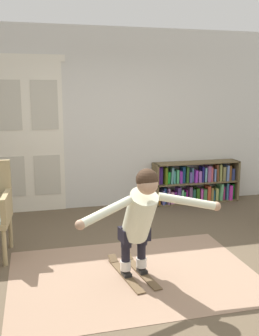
# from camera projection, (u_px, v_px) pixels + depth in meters

# --- Properties ---
(ground_plane) EXTENTS (7.20, 7.20, 0.00)m
(ground_plane) POSITION_uv_depth(u_px,v_px,m) (148.00, 273.00, 4.11)
(ground_plane) COLOR brown
(back_wall) EXTENTS (6.00, 0.10, 2.90)m
(back_wall) POSITION_uv_depth(u_px,v_px,m) (103.00, 119.00, 6.30)
(back_wall) COLOR silver
(back_wall) RESTS_ON ground
(double_door) EXTENTS (1.22, 0.05, 2.45)m
(double_door) POSITION_uv_depth(u_px,v_px,m) (28.00, 135.00, 6.00)
(double_door) COLOR silver
(double_door) RESTS_ON ground
(rug) EXTENTS (2.56, 1.80, 0.01)m
(rug) POSITION_uv_depth(u_px,v_px,m) (134.00, 275.00, 4.07)
(rug) COLOR #987860
(rug) RESTS_ON ground
(bookshelf) EXTENTS (1.52, 0.30, 0.71)m
(bookshelf) POSITION_uv_depth(u_px,v_px,m) (196.00, 184.00, 6.70)
(bookshelf) COLOR brown
(bookshelf) RESTS_ON ground
(skis_pair) EXTENTS (0.39, 0.87, 0.07)m
(skis_pair) POSITION_uv_depth(u_px,v_px,m) (132.00, 272.00, 4.09)
(skis_pair) COLOR brown
(skis_pair) RESTS_ON rug
(person_skier) EXTENTS (1.46, 0.73, 1.13)m
(person_skier) POSITION_uv_depth(u_px,v_px,m) (140.00, 215.00, 3.78)
(person_skier) COLOR white
(person_skier) RESTS_ON skis_pair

